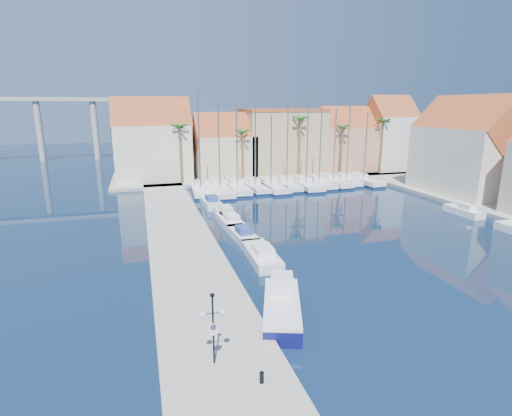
% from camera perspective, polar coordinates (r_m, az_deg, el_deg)
% --- Properties ---
extents(ground, '(260.00, 260.00, 0.00)m').
position_cam_1_polar(ground, '(27.64, 12.12, -12.70)').
color(ground, '#081A32').
rests_on(ground, ground).
extents(quay_west, '(6.00, 77.00, 0.50)m').
position_cam_1_polar(quay_west, '(37.19, -10.50, -5.01)').
color(quay_west, gray).
rests_on(quay_west, ground).
extents(shore_north, '(54.00, 16.00, 0.50)m').
position_cam_1_polar(shore_north, '(73.96, 1.44, 4.85)').
color(shore_north, gray).
rests_on(shore_north, ground).
extents(lamp_post, '(1.23, 0.40, 3.64)m').
position_cam_1_polar(lamp_post, '(19.27, -6.17, -15.37)').
color(lamp_post, black).
rests_on(lamp_post, quay_west).
extents(bollard, '(0.21, 0.21, 0.53)m').
position_cam_1_polar(bollard, '(19.18, 0.82, -23.05)').
color(bollard, black).
rests_on(bollard, quay_west).
extents(fishing_boat, '(4.06, 6.67, 2.21)m').
position_cam_1_polar(fishing_boat, '(24.85, 3.71, -13.72)').
color(fishing_boat, '#0D1050').
rests_on(fishing_boat, ground).
extents(motorboat_west_0, '(2.28, 6.55, 1.40)m').
position_cam_1_polar(motorboat_west_0, '(33.27, 0.77, -6.64)').
color(motorboat_west_0, white).
rests_on(motorboat_west_0, ground).
extents(motorboat_west_1, '(2.12, 5.63, 1.40)m').
position_cam_1_polar(motorboat_west_1, '(38.29, -1.94, -3.79)').
color(motorboat_west_1, white).
rests_on(motorboat_west_1, ground).
extents(motorboat_west_2, '(2.20, 6.24, 1.40)m').
position_cam_1_polar(motorboat_west_2, '(42.83, -3.72, -1.84)').
color(motorboat_west_2, white).
rests_on(motorboat_west_2, ground).
extents(motorboat_west_3, '(2.00, 5.67, 1.40)m').
position_cam_1_polar(motorboat_west_3, '(46.21, -4.48, -0.65)').
color(motorboat_west_3, white).
rests_on(motorboat_west_3, ground).
extents(motorboat_west_4, '(2.08, 6.10, 1.40)m').
position_cam_1_polar(motorboat_west_4, '(51.51, -6.45, 0.87)').
color(motorboat_west_4, white).
rests_on(motorboat_west_4, ground).
extents(motorboat_west_5, '(1.89, 5.16, 1.40)m').
position_cam_1_polar(motorboat_west_5, '(57.32, -6.84, 2.23)').
color(motorboat_west_5, white).
rests_on(motorboat_west_5, ground).
extents(motorboat_west_6, '(2.27, 5.95, 1.40)m').
position_cam_1_polar(motorboat_west_6, '(61.96, -7.70, 3.12)').
color(motorboat_west_6, white).
rests_on(motorboat_west_6, ground).
extents(motorboat_east_1, '(1.69, 4.98, 1.40)m').
position_cam_1_polar(motorboat_east_1, '(52.87, 27.57, -0.35)').
color(motorboat_east_1, white).
rests_on(motorboat_east_1, ground).
extents(sailboat_0, '(3.07, 9.55, 14.68)m').
position_cam_1_polar(sailboat_0, '(59.07, -7.93, 2.68)').
color(sailboat_0, white).
rests_on(sailboat_0, ground).
extents(sailboat_1, '(3.71, 11.72, 13.45)m').
position_cam_1_polar(sailboat_1, '(59.25, -5.26, 2.74)').
color(sailboat_1, white).
rests_on(sailboat_1, ground).
extents(sailboat_2, '(3.23, 10.56, 13.20)m').
position_cam_1_polar(sailboat_2, '(60.31, -2.79, 3.00)').
color(sailboat_2, white).
rests_on(sailboat_2, ground).
extents(sailboat_3, '(2.92, 9.76, 13.98)m').
position_cam_1_polar(sailboat_3, '(61.19, -0.25, 3.20)').
color(sailboat_3, white).
rests_on(sailboat_3, ground).
extents(sailboat_4, '(3.56, 10.98, 11.19)m').
position_cam_1_polar(sailboat_4, '(61.50, 1.91, 3.20)').
color(sailboat_4, white).
rests_on(sailboat_4, ground).
extents(sailboat_5, '(3.37, 10.29, 13.08)m').
position_cam_1_polar(sailboat_5, '(63.05, 4.25, 3.47)').
color(sailboat_5, white).
rests_on(sailboat_5, ground).
extents(sailboat_6, '(3.34, 10.69, 14.73)m').
position_cam_1_polar(sailboat_6, '(63.43, 6.97, 3.49)').
color(sailboat_6, white).
rests_on(sailboat_6, ground).
extents(sailboat_7, '(2.79, 9.30, 14.93)m').
position_cam_1_polar(sailboat_7, '(64.70, 8.78, 3.67)').
color(sailboat_7, white).
rests_on(sailboat_7, ground).
extents(sailboat_8, '(3.29, 9.86, 11.97)m').
position_cam_1_polar(sailboat_8, '(66.23, 10.69, 3.78)').
color(sailboat_8, white).
rests_on(sailboat_8, ground).
extents(sailboat_9, '(2.87, 9.00, 12.48)m').
position_cam_1_polar(sailboat_9, '(67.75, 12.57, 3.94)').
color(sailboat_9, white).
rests_on(sailboat_9, ground).
extents(sailboat_10, '(3.30, 9.73, 11.61)m').
position_cam_1_polar(sailboat_10, '(68.38, 14.82, 3.88)').
color(sailboat_10, white).
rests_on(sailboat_10, ground).
extents(building_0, '(12.30, 9.00, 13.50)m').
position_cam_1_polar(building_0, '(68.79, -14.55, 8.96)').
color(building_0, beige).
rests_on(building_0, shore_north).
extents(building_1, '(10.30, 8.00, 11.00)m').
position_cam_1_polar(building_1, '(70.31, -4.57, 8.47)').
color(building_1, '#CDB791').
rests_on(building_1, shore_north).
extents(building_2, '(14.20, 10.20, 11.50)m').
position_cam_1_polar(building_2, '(74.17, 3.71, 9.53)').
color(building_2, tan).
rests_on(building_2, shore_north).
extents(building_3, '(10.30, 8.00, 12.00)m').
position_cam_1_polar(building_3, '(78.21, 12.37, 9.19)').
color(building_3, tan).
rests_on(building_3, shore_north).
extents(building_4, '(8.30, 8.00, 14.00)m').
position_cam_1_polar(building_4, '(81.96, 18.38, 9.80)').
color(building_4, silver).
rests_on(building_4, shore_north).
extents(building_6, '(9.00, 14.30, 13.50)m').
position_cam_1_polar(building_6, '(63.68, 28.04, 7.35)').
color(building_6, beige).
rests_on(building_6, shore_east).
extents(palm_0, '(2.60, 2.60, 10.15)m').
position_cam_1_polar(palm_0, '(63.89, -10.87, 11.08)').
color(palm_0, brown).
rests_on(palm_0, shore_north).
extents(palm_1, '(2.60, 2.60, 9.15)m').
position_cam_1_polar(palm_1, '(65.67, -1.98, 10.58)').
color(palm_1, brown).
rests_on(palm_1, shore_north).
extents(palm_2, '(2.60, 2.60, 11.15)m').
position_cam_1_polar(palm_2, '(68.72, 6.30, 12.24)').
color(palm_2, brown).
rests_on(palm_2, shore_north).
extents(palm_3, '(2.60, 2.60, 9.65)m').
position_cam_1_polar(palm_3, '(72.21, 12.26, 10.98)').
color(palm_3, brown).
rests_on(palm_3, shore_north).
extents(palm_4, '(2.60, 2.60, 10.65)m').
position_cam_1_polar(palm_4, '(76.28, 17.71, 11.51)').
color(palm_4, brown).
rests_on(palm_4, shore_north).
extents(viaduct, '(48.00, 2.20, 14.45)m').
position_cam_1_polar(viaduct, '(106.97, -31.44, 11.12)').
color(viaduct, '#9E9E99').
rests_on(viaduct, ground).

